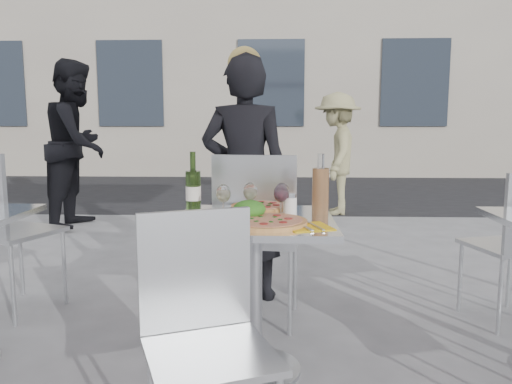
{
  "coord_description": "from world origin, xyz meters",
  "views": [
    {
      "loc": [
        0.09,
        -2.25,
        1.19
      ],
      "look_at": [
        0.0,
        0.15,
        0.85
      ],
      "focal_mm": 35.0,
      "sensor_mm": 36.0,
      "label": 1
    }
  ],
  "objects_px": {
    "pedestrian_a": "(77,144)",
    "salad_plate": "(249,211)",
    "pedestrian_b": "(337,154)",
    "pizza_far": "(260,208)",
    "wineglass_red_a": "(281,194)",
    "wineglass_red_b": "(282,193)",
    "napkin_left": "(190,226)",
    "pizza_near": "(266,222)",
    "wine_bottle": "(193,188)",
    "chair_far": "(257,226)",
    "main_table": "(255,262)",
    "wineglass_white_a": "(223,195)",
    "wineglass_white_b": "(250,193)",
    "napkin_right": "(308,227)",
    "woman_diner": "(245,179)",
    "carafe": "(320,190)",
    "chair_near": "(203,320)",
    "sugar_shaker": "(290,205)"
  },
  "relations": [
    {
      "from": "pedestrian_a",
      "to": "salad_plate",
      "type": "height_order",
      "value": "pedestrian_a"
    },
    {
      "from": "pedestrian_b",
      "to": "pizza_far",
      "type": "distance_m",
      "value": 4.12
    },
    {
      "from": "salad_plate",
      "to": "pedestrian_b",
      "type": "bearing_deg",
      "value": 77.85
    },
    {
      "from": "wineglass_red_a",
      "to": "wineglass_red_b",
      "type": "relative_size",
      "value": 1.0
    },
    {
      "from": "salad_plate",
      "to": "napkin_left",
      "type": "xyz_separation_m",
      "value": [
        -0.24,
        -0.18,
        -0.03
      ]
    },
    {
      "from": "pizza_near",
      "to": "wine_bottle",
      "type": "height_order",
      "value": "wine_bottle"
    },
    {
      "from": "napkin_left",
      "to": "chair_far",
      "type": "bearing_deg",
      "value": 84.55
    },
    {
      "from": "pizza_far",
      "to": "wineglass_red_b",
      "type": "bearing_deg",
      "value": -51.26
    },
    {
      "from": "main_table",
      "to": "wineglass_white_a",
      "type": "distance_m",
      "value": 0.35
    },
    {
      "from": "main_table",
      "to": "wineglass_white_b",
      "type": "bearing_deg",
      "value": 110.83
    },
    {
      "from": "pedestrian_b",
      "to": "salad_plate",
      "type": "relative_size",
      "value": 7.11
    },
    {
      "from": "wineglass_red_b",
      "to": "napkin_right",
      "type": "relative_size",
      "value": 0.7
    },
    {
      "from": "main_table",
      "to": "wine_bottle",
      "type": "distance_m",
      "value": 0.48
    },
    {
      "from": "woman_diner",
      "to": "carafe",
      "type": "xyz_separation_m",
      "value": [
        0.42,
        -0.93,
        0.06
      ]
    },
    {
      "from": "salad_plate",
      "to": "carafe",
      "type": "distance_m",
      "value": 0.37
    },
    {
      "from": "chair_far",
      "to": "napkin_left",
      "type": "height_order",
      "value": "chair_far"
    },
    {
      "from": "chair_near",
      "to": "pizza_far",
      "type": "bearing_deg",
      "value": 56.55
    },
    {
      "from": "carafe",
      "to": "wineglass_red_a",
      "type": "distance_m",
      "value": 0.22
    },
    {
      "from": "main_table",
      "to": "wineglass_white_b",
      "type": "xyz_separation_m",
      "value": [
        -0.02,
        0.06,
        0.32
      ]
    },
    {
      "from": "main_table",
      "to": "woman_diner",
      "type": "bearing_deg",
      "value": 95.94
    },
    {
      "from": "woman_diner",
      "to": "napkin_right",
      "type": "xyz_separation_m",
      "value": [
        0.34,
        -1.24,
        -0.06
      ]
    },
    {
      "from": "wine_bottle",
      "to": "wineglass_red_b",
      "type": "relative_size",
      "value": 1.87
    },
    {
      "from": "chair_near",
      "to": "wineglass_white_a",
      "type": "height_order",
      "value": "wineglass_white_a"
    },
    {
      "from": "wineglass_red_a",
      "to": "napkin_left",
      "type": "distance_m",
      "value": 0.45
    },
    {
      "from": "sugar_shaker",
      "to": "wineglass_red_b",
      "type": "relative_size",
      "value": 0.68
    },
    {
      "from": "wineglass_red_a",
      "to": "pedestrian_b",
      "type": "bearing_deg",
      "value": 79.65
    },
    {
      "from": "woman_diner",
      "to": "salad_plate",
      "type": "relative_size",
      "value": 7.37
    },
    {
      "from": "chair_far",
      "to": "chair_near",
      "type": "bearing_deg",
      "value": 89.48
    },
    {
      "from": "wineglass_white_a",
      "to": "wine_bottle",
      "type": "bearing_deg",
      "value": 133.98
    },
    {
      "from": "wineglass_white_a",
      "to": "napkin_left",
      "type": "distance_m",
      "value": 0.25
    },
    {
      "from": "pizza_near",
      "to": "napkin_right",
      "type": "bearing_deg",
      "value": -17.76
    },
    {
      "from": "carafe",
      "to": "wineglass_white_b",
      "type": "height_order",
      "value": "carafe"
    },
    {
      "from": "main_table",
      "to": "sugar_shaker",
      "type": "xyz_separation_m",
      "value": [
        0.16,
        0.04,
        0.26
      ]
    },
    {
      "from": "wineglass_white_b",
      "to": "wineglass_red_b",
      "type": "relative_size",
      "value": 1.0
    },
    {
      "from": "chair_near",
      "to": "wine_bottle",
      "type": "height_order",
      "value": "wine_bottle"
    },
    {
      "from": "carafe",
      "to": "napkin_right",
      "type": "relative_size",
      "value": 1.28
    },
    {
      "from": "wine_bottle",
      "to": "napkin_right",
      "type": "xyz_separation_m",
      "value": [
        0.54,
        -0.36,
        -0.11
      ]
    },
    {
      "from": "woman_diner",
      "to": "pizza_near",
      "type": "xyz_separation_m",
      "value": [
        0.16,
        -1.18,
        -0.05
      ]
    },
    {
      "from": "pedestrian_b",
      "to": "chair_far",
      "type": "bearing_deg",
      "value": -6.15
    },
    {
      "from": "main_table",
      "to": "chair_near",
      "type": "relative_size",
      "value": 0.85
    },
    {
      "from": "wineglass_red_a",
      "to": "main_table",
      "type": "bearing_deg",
      "value": -175.72
    },
    {
      "from": "wineglass_white_a",
      "to": "napkin_right",
      "type": "relative_size",
      "value": 0.7
    },
    {
      "from": "sugar_shaker",
      "to": "wineglass_white_b",
      "type": "bearing_deg",
      "value": 175.09
    },
    {
      "from": "chair_far",
      "to": "woman_diner",
      "type": "distance_m",
      "value": 0.57
    },
    {
      "from": "pizza_near",
      "to": "wine_bottle",
      "type": "relative_size",
      "value": 1.22
    },
    {
      "from": "pedestrian_a",
      "to": "pizza_near",
      "type": "distance_m",
      "value": 4.13
    },
    {
      "from": "salad_plate",
      "to": "wineglass_red_a",
      "type": "distance_m",
      "value": 0.16
    },
    {
      "from": "pedestrian_b",
      "to": "wineglass_white_a",
      "type": "xyz_separation_m",
      "value": [
        -1.03,
        -4.22,
        0.08
      ]
    },
    {
      "from": "salad_plate",
      "to": "wineglass_white_b",
      "type": "bearing_deg",
      "value": 89.64
    },
    {
      "from": "pizza_near",
      "to": "sugar_shaker",
      "type": "distance_m",
      "value": 0.21
    }
  ]
}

